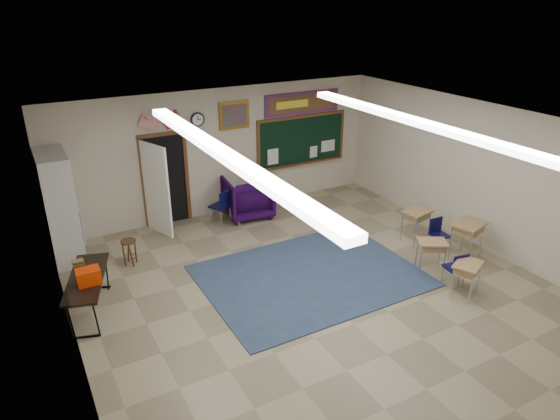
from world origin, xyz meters
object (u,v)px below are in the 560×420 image
wingback_armchair (248,197)px  wooden_stool (130,252)px  folding_table (89,293)px  student_desk_front_left (431,254)px  student_desk_front_right (416,224)px

wingback_armchair → wooden_stool: (-3.06, -1.00, -0.21)m
folding_table → wooden_stool: size_ratio=3.25×
folding_table → student_desk_front_left: bearing=1.0°
wingback_armchair → folding_table: bearing=36.6°
folding_table → wooden_stool: (0.97, 1.30, -0.09)m
student_desk_front_left → folding_table: size_ratio=0.39×
student_desk_front_right → folding_table: size_ratio=0.41×
folding_table → wingback_armchair: bearing=47.2°
wingback_armchair → folding_table: wingback_armchair is taller
student_desk_front_left → student_desk_front_right: (0.67, 1.13, 0.03)m
wingback_armchair → student_desk_front_left: bearing=122.1°
student_desk_front_left → wingback_armchair: bearing=146.3°
student_desk_front_left → folding_table: 6.21m
wingback_armchair → student_desk_front_left: wingback_armchair is taller
student_desk_front_left → wooden_stool: 5.85m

